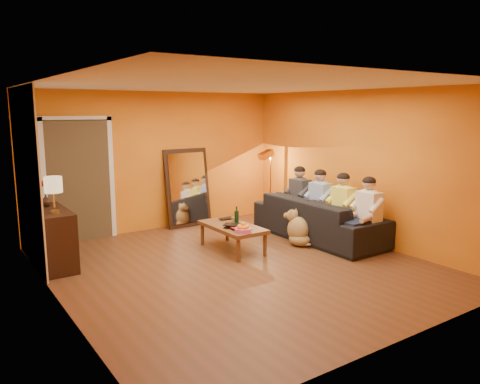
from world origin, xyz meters
TOP-DOWN VIEW (x-y plane):
  - room_shell at (0.00, 0.37)m, footprint 5.00×5.50m
  - white_accent at (-2.48, 1.75)m, footprint 0.02×1.90m
  - doorway_recess at (-1.50, 2.83)m, footprint 1.06×0.30m
  - door_jamb_left at (-2.07, 2.71)m, footprint 0.08×0.06m
  - door_jamb_right at (-0.93, 2.71)m, footprint 0.08×0.06m
  - door_header at (-1.50, 2.71)m, footprint 1.22×0.06m
  - mirror_frame at (0.55, 2.63)m, footprint 0.92×0.27m
  - mirror_glass at (0.55, 2.59)m, footprint 0.78×0.21m
  - sideboard at (-2.24, 1.55)m, footprint 0.44×1.18m
  - table_lamp at (-2.24, 1.25)m, footprint 0.24×0.24m
  - sofa at (2.00, 0.46)m, footprint 2.53×0.99m
  - coffee_table at (0.36, 0.73)m, footprint 0.63×1.22m
  - floor_lamp at (2.10, 1.98)m, footprint 0.31×0.25m
  - dog at (1.44, 0.36)m, footprint 0.46×0.60m
  - person_far_left at (2.13, -0.54)m, footprint 0.70×0.44m
  - person_mid_left at (2.13, 0.01)m, footprint 0.70×0.44m
  - person_mid_right at (2.13, 0.56)m, footprint 0.70×0.44m
  - person_far_right at (2.13, 1.11)m, footprint 0.70×0.44m
  - fruit_bowl at (0.26, 0.28)m, footprint 0.26×0.26m
  - wine_bottle at (0.41, 0.68)m, footprint 0.07×0.07m
  - tumbler at (0.48, 0.85)m, footprint 0.13×0.13m
  - laptop at (0.54, 1.08)m, footprint 0.34×0.22m
  - book_lower at (0.18, 0.53)m, footprint 0.24×0.28m
  - book_mid at (0.19, 0.54)m, footprint 0.23×0.29m
  - book_upper at (0.18, 0.52)m, footprint 0.30×0.30m
  - vase at (-2.24, 1.80)m, footprint 0.17×0.17m
  - flowers at (-2.24, 1.80)m, footprint 0.17×0.17m

SIDE VIEW (x-z plane):
  - coffee_table at x=0.36m, z-range 0.00..0.42m
  - dog at x=1.44m, z-range 0.00..0.62m
  - sofa at x=2.00m, z-range 0.00..0.74m
  - sideboard at x=-2.24m, z-range 0.00..0.85m
  - book_lower at x=0.18m, z-range 0.42..0.44m
  - laptop at x=0.54m, z-range 0.42..0.45m
  - book_mid at x=0.19m, z-range 0.44..0.46m
  - tumbler at x=0.48m, z-range 0.42..0.52m
  - book_upper at x=0.18m, z-range 0.46..0.48m
  - fruit_bowl at x=0.26m, z-range 0.42..0.58m
  - wine_bottle at x=0.41m, z-range 0.42..0.73m
  - person_far_left at x=2.13m, z-range 0.00..1.22m
  - person_mid_left at x=2.13m, z-range 0.00..1.22m
  - person_mid_right at x=2.13m, z-range 0.00..1.22m
  - person_far_right at x=2.13m, z-range 0.00..1.22m
  - floor_lamp at x=2.10m, z-range 0.00..1.44m
  - mirror_frame at x=0.55m, z-range 0.00..1.52m
  - mirror_glass at x=0.55m, z-range 0.09..1.43m
  - vase at x=-2.24m, z-range 0.85..1.03m
  - doorway_recess at x=-1.50m, z-range 0.00..2.10m
  - door_jamb_left at x=-2.07m, z-range -0.05..2.15m
  - door_jamb_right at x=-0.93m, z-range -0.05..2.15m
  - table_lamp at x=-2.24m, z-range 0.85..1.36m
  - flowers at x=-2.24m, z-range 0.97..1.36m
  - room_shell at x=0.00m, z-range 0.00..2.60m
  - white_accent at x=-2.48m, z-range 0.01..2.59m
  - door_header at x=-1.50m, z-range 2.08..2.16m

